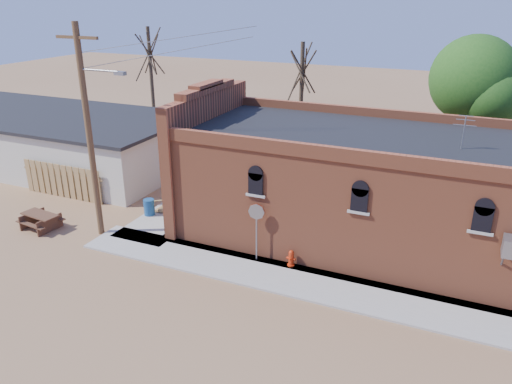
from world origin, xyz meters
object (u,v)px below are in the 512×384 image
at_px(utility_pole, 90,129).
at_px(brick_bar, 345,185).
at_px(stop_sign, 257,217).
at_px(trash_barrel, 149,207).
at_px(picnic_table, 41,219).
at_px(fire_hydrant, 291,258).

bearing_deg(utility_pole, brick_bar, 23.69).
bearing_deg(stop_sign, utility_pole, -161.60).
bearing_deg(stop_sign, trash_barrel, 177.98).
distance_m(brick_bar, picnic_table, 13.74).
relative_size(fire_hydrant, picnic_table, 0.35).
bearing_deg(trash_barrel, brick_bar, 11.91).
height_order(utility_pole, stop_sign, utility_pole).
distance_m(utility_pole, stop_sign, 7.84).
xyz_separation_m(utility_pole, trash_barrel, (0.84, 2.41, -4.30)).
xyz_separation_m(utility_pole, stop_sign, (7.29, 0.52, -2.84)).
bearing_deg(picnic_table, brick_bar, 28.33).
height_order(brick_bar, stop_sign, brick_bar).
relative_size(brick_bar, utility_pole, 1.82).
distance_m(utility_pole, picnic_table, 5.22).
bearing_deg(fire_hydrant, brick_bar, 78.06).
bearing_deg(picnic_table, fire_hydrant, 13.18).
height_order(stop_sign, trash_barrel, stop_sign).
bearing_deg(trash_barrel, fire_hydrant, -12.95).
xyz_separation_m(brick_bar, picnic_table, (-12.66, -4.99, -1.87)).
relative_size(brick_bar, picnic_table, 8.74).
bearing_deg(brick_bar, utility_pole, -156.31).
bearing_deg(fire_hydrant, stop_sign, -172.76).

